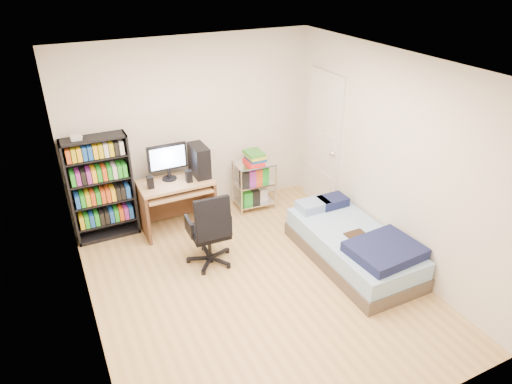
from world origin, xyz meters
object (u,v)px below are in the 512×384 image
office_chair (210,242)px  bed (354,246)px  computer_desk (181,183)px  media_shelf (101,188)px

office_chair → bed: bearing=-22.4°
computer_desk → bed: 2.40m
media_shelf → bed: (2.61, -1.93, -0.50)m
media_shelf → office_chair: 1.62m
computer_desk → bed: bearing=-47.4°
bed → media_shelf: bearing=143.6°
computer_desk → bed: size_ratio=0.67×
media_shelf → computer_desk: bearing=-10.4°
office_chair → computer_desk: bearing=93.2°
bed → office_chair: bearing=155.1°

